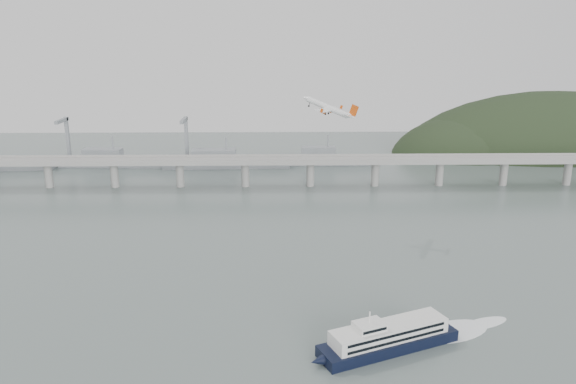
{
  "coord_description": "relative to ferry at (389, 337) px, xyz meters",
  "views": [
    {
      "loc": [
        -5.33,
        -218.55,
        112.94
      ],
      "look_at": [
        0.0,
        55.0,
        36.0
      ],
      "focal_mm": 35.0,
      "sensor_mm": 36.0,
      "label": 1
    }
  ],
  "objects": [
    {
      "name": "distant_fleet",
      "position": [
        -191.07,
        298.57,
        1.62
      ],
      "size": [
        453.0,
        60.9,
        40.0
      ],
      "color": "slate",
      "rests_on": "ground"
    },
    {
      "name": "ferry",
      "position": [
        0.0,
        0.0,
        0.0
      ],
      "size": [
        85.16,
        42.61,
        16.97
      ],
      "rotation": [
        0.0,
        0.0,
        0.4
      ],
      "color": "black",
      "rests_on": "ground"
    },
    {
      "name": "bridge",
      "position": [
        -36.86,
        233.49,
        13.05
      ],
      "size": [
        800.0,
        22.0,
        23.9
      ],
      "color": "gray",
      "rests_on": "ground"
    },
    {
      "name": "airliner",
      "position": [
        -11.9,
        130.66,
        68.46
      ],
      "size": [
        31.69,
        30.14,
        13.45
      ],
      "rotation": [
        0.05,
        -0.32,
        2.67
      ],
      "color": "white",
      "rests_on": "ground"
    },
    {
      "name": "ground",
      "position": [
        -35.71,
        33.49,
        -4.6
      ],
      "size": [
        900.0,
        900.0,
        0.0
      ],
      "primitive_type": "plane",
      "color": "#576562",
      "rests_on": "ground"
    },
    {
      "name": "headland",
      "position": [
        249.47,
        365.25,
        -23.95
      ],
      "size": [
        365.0,
        155.0,
        156.0
      ],
      "color": "black",
      "rests_on": "ground"
    }
  ]
}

